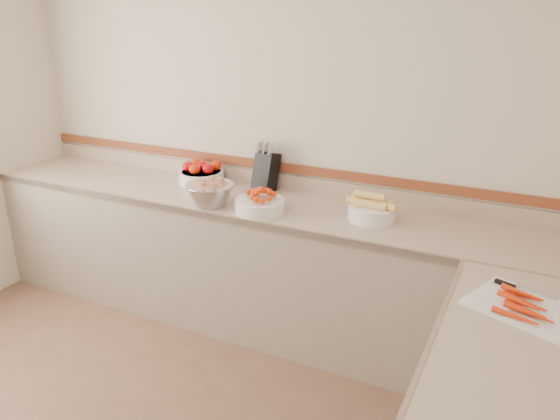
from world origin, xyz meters
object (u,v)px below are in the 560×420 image
at_px(cutting_board, 525,306).
at_px(cherry_tomato_bowl, 260,203).
at_px(rhubarb_bowl, 210,192).
at_px(tomato_bowl, 201,174).
at_px(corn_bowl, 372,210).
at_px(knife_block, 266,170).

bearing_deg(cutting_board, cherry_tomato_bowl, 161.10).
bearing_deg(rhubarb_bowl, cutting_board, -14.65).
distance_m(tomato_bowl, cherry_tomato_bowl, 0.73).
bearing_deg(cherry_tomato_bowl, tomato_bowl, 152.52).
bearing_deg(tomato_bowl, rhubarb_bowl, -49.64).
bearing_deg(corn_bowl, cutting_board, -38.73).
bearing_deg(cutting_board, knife_block, 151.52).
bearing_deg(tomato_bowl, corn_bowl, -6.90).
bearing_deg(corn_bowl, knife_block, 165.32).
height_order(knife_block, cherry_tomato_bowl, knife_block).
height_order(cherry_tomato_bowl, rhubarb_bowl, rhubarb_bowl).
relative_size(knife_block, cutting_board, 0.67).
distance_m(cherry_tomato_bowl, corn_bowl, 0.67).
bearing_deg(knife_block, corn_bowl, -14.68).
relative_size(knife_block, corn_bowl, 1.10).
relative_size(knife_block, rhubarb_bowl, 1.12).
xyz_separation_m(corn_bowl, cutting_board, (0.88, -0.70, -0.04)).
xyz_separation_m(knife_block, corn_bowl, (0.81, -0.21, -0.08)).
relative_size(tomato_bowl, cherry_tomato_bowl, 1.04).
distance_m(cherry_tomato_bowl, rhubarb_bowl, 0.34).
distance_m(corn_bowl, cutting_board, 1.13).
bearing_deg(tomato_bowl, cherry_tomato_bowl, -27.48).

